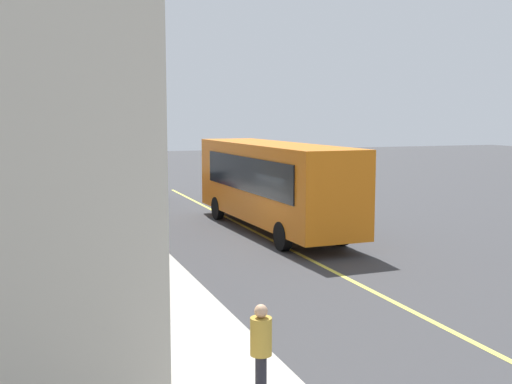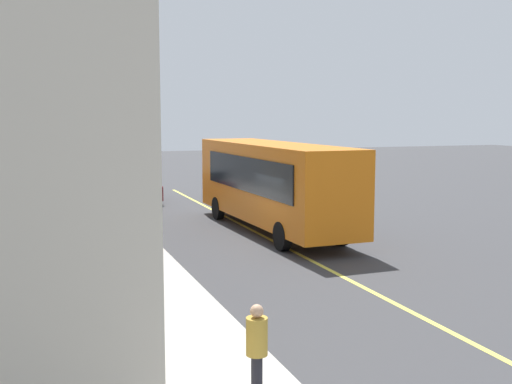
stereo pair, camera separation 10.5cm
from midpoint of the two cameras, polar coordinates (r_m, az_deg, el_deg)
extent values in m
plane|color=#38383A|center=(22.50, 2.53, -4.87)|extent=(120.00, 120.00, 0.00)
cube|color=#B2ADA3|center=(21.07, -11.55, -5.61)|extent=(80.00, 2.64, 0.15)
cube|color=#D8D14C|center=(22.50, 2.53, -4.86)|extent=(36.00, 0.16, 0.01)
cube|color=#4C1919|center=(21.51, -14.93, 1.90)|extent=(19.49, 0.70, 0.20)
cube|color=black|center=(21.64, -15.40, -1.55)|extent=(16.70, 0.08, 2.00)
cube|color=orange|center=(25.05, 1.63, 0.97)|extent=(11.07, 2.84, 3.00)
cube|color=black|center=(30.08, -2.45, 2.66)|extent=(0.19, 2.10, 1.80)
cube|color=black|center=(24.26, -0.85, 1.64)|extent=(8.80, 0.33, 1.32)
cube|color=black|center=(25.27, 4.55, 1.83)|extent=(8.80, 0.33, 1.32)
cube|color=#0CF259|center=(30.10, -2.51, 4.36)|extent=(0.14, 1.90, 0.36)
cube|color=#2D2D33|center=(30.34, -2.50, -0.36)|extent=(0.23, 2.40, 0.40)
cylinder|color=black|center=(28.11, -3.33, -1.46)|extent=(1.01, 0.33, 1.00)
cylinder|color=black|center=(28.89, 0.94, -1.22)|extent=(1.01, 0.33, 1.00)
cylinder|color=black|center=(21.63, 2.53, -4.00)|extent=(1.01, 0.33, 1.00)
cylinder|color=black|center=(22.63, 7.77, -3.57)|extent=(1.01, 0.33, 1.00)
cylinder|color=#2D2D33|center=(21.54, -9.21, -0.76)|extent=(0.12, 0.12, 3.20)
cube|color=black|center=(21.38, -9.80, 2.27)|extent=(0.30, 0.30, 0.90)
sphere|color=red|center=(21.33, -10.26, 2.98)|extent=(0.18, 0.18, 0.18)
sphere|color=orange|center=(21.35, -10.25, 2.26)|extent=(0.18, 0.18, 0.18)
sphere|color=green|center=(21.37, -10.23, 1.53)|extent=(0.18, 0.18, 0.18)
cube|color=maroon|center=(34.64, -10.44, 0.18)|extent=(4.31, 1.81, 0.75)
cube|color=black|center=(34.71, -10.50, 1.28)|extent=(2.41, 1.52, 0.55)
cylinder|color=black|center=(33.43, -8.64, -0.50)|extent=(0.64, 0.22, 0.64)
cylinder|color=black|center=(33.15, -11.42, -0.62)|extent=(0.64, 0.22, 0.64)
cylinder|color=black|center=(36.20, -9.52, 0.05)|extent=(0.64, 0.22, 0.64)
cylinder|color=black|center=(35.94, -12.09, -0.06)|extent=(0.64, 0.22, 0.64)
cylinder|color=black|center=(10.28, 0.38, -16.42)|extent=(0.18, 0.18, 0.75)
cylinder|color=#B28C33|center=(10.03, 0.38, -12.88)|extent=(0.34, 0.34, 0.60)
sphere|color=tan|center=(9.91, 0.38, -10.68)|extent=(0.21, 0.21, 0.21)
cylinder|color=black|center=(27.49, -14.10, -1.75)|extent=(0.18, 0.18, 0.80)
cylinder|color=#3F3F47|center=(27.39, -14.15, -0.27)|extent=(0.34, 0.34, 0.63)
sphere|color=tan|center=(27.34, -14.17, 0.63)|extent=(0.22, 0.22, 0.22)
camera|label=1|loc=(0.05, -89.88, 0.01)|focal=44.38mm
camera|label=2|loc=(0.05, 90.12, -0.01)|focal=44.38mm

